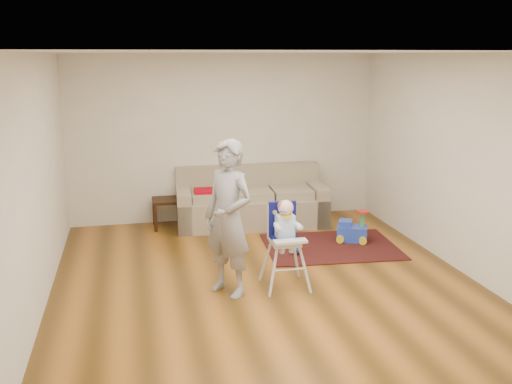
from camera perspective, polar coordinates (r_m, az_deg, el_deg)
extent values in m
plane|color=#4E310E|center=(7.06, 0.72, -8.66)|extent=(5.50, 5.50, 0.00)
cube|color=silver|center=(9.33, -3.18, 5.40)|extent=(5.00, 0.04, 2.70)
cube|color=silver|center=(6.57, -20.98, 1.05)|extent=(0.04, 5.50, 2.70)
cube|color=silver|center=(7.64, 19.34, 2.83)|extent=(0.04, 5.50, 2.70)
cube|color=white|center=(6.54, 0.79, 13.81)|extent=(5.00, 5.50, 0.04)
cube|color=#AE0213|center=(8.93, -4.47, 0.14)|extent=(0.56, 0.38, 0.04)
cube|color=black|center=(8.24, 7.49, -5.42)|extent=(1.94, 1.52, 0.01)
sphere|color=blue|center=(7.85, 4.00, -5.63)|extent=(0.16, 0.16, 0.16)
cylinder|color=blue|center=(6.43, 2.72, -2.01)|extent=(0.01, 0.12, 0.01)
imported|color=gray|center=(6.38, -2.78, -2.67)|extent=(0.73, 0.77, 1.78)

